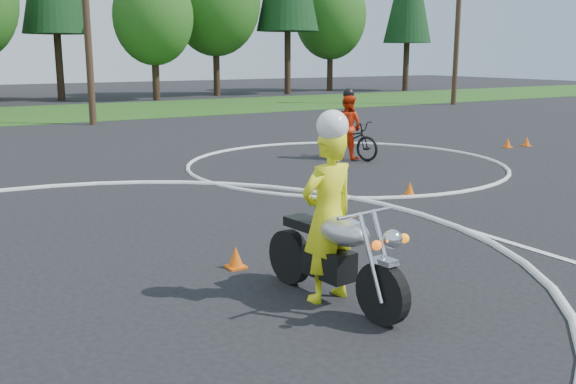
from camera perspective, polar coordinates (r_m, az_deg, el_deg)
ground at (r=6.04m, az=-12.26°, el=-15.51°), size 120.00×120.00×0.00m
course_markings at (r=10.57m, az=-8.91°, el=-3.18°), size 19.05×19.05×0.12m
primary_motorcycle at (r=7.25m, az=4.24°, el=-5.57°), size 0.78×2.24×1.18m
rider_primary_grp at (r=7.23m, az=3.60°, el=-1.64°), size 0.78×0.56×2.19m
rider_second_grp at (r=17.40m, az=5.33°, el=5.15°), size 1.23×2.08×1.89m
traffic_cones at (r=11.10m, az=8.59°, el=-1.74°), size 20.19×12.09×0.30m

